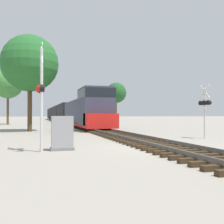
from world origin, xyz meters
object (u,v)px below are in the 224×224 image
object	(u,v)px
tree_far_right	(30,64)
tree_deep_background	(116,93)
tree_mid_background	(8,84)
crossing_signal_near	(41,92)
crossing_signal_far	(205,105)
relay_cabinet	(62,133)
freight_train	(61,113)

from	to	relation	value
tree_far_right	tree_deep_background	size ratio (longest dim) A/B	0.99
tree_mid_background	tree_deep_background	world-z (taller)	tree_deep_background
crossing_signal_near	tree_far_right	xyz separation A→B (m)	(-0.71, 13.81, 3.72)
crossing_signal_far	relay_cabinet	size ratio (longest dim) A/B	2.34
crossing_signal_near	tree_mid_background	bearing A→B (deg)	-174.28
tree_deep_background	relay_cabinet	bearing A→B (deg)	-110.01
tree_far_right	tree_deep_background	world-z (taller)	tree_deep_background
crossing_signal_near	tree_mid_background	distance (m)	32.74
crossing_signal_near	crossing_signal_far	size ratio (longest dim) A/B	1.28
crossing_signal_near	tree_far_right	bearing A→B (deg)	-178.97
freight_train	crossing_signal_far	distance (m)	45.91
crossing_signal_far	tree_deep_background	xyz separation A→B (m)	(7.30, 42.88, 4.39)
crossing_signal_near	tree_far_right	distance (m)	14.32
relay_cabinet	tree_deep_background	world-z (taller)	tree_deep_background
crossing_signal_far	tree_deep_background	size ratio (longest dim) A/B	0.39
crossing_signal_far	tree_far_right	bearing A→B (deg)	40.59
tree_mid_background	crossing_signal_near	bearing A→B (deg)	-82.37
freight_train	relay_cabinet	xyz separation A→B (m)	(-4.50, -48.70, -1.11)
relay_cabinet	tree_deep_background	bearing A→B (deg)	69.99
crossing_signal_near	crossing_signal_far	xyz separation A→B (m)	(10.32, 3.34, -0.34)
tree_deep_background	crossing_signal_near	bearing A→B (deg)	-110.88
freight_train	tree_deep_background	size ratio (longest dim) A/B	8.79
tree_far_right	tree_deep_background	xyz separation A→B (m)	(18.34, 32.41, 0.33)
crossing_signal_far	tree_far_right	size ratio (longest dim) A/B	0.39
freight_train	tree_far_right	bearing A→B (deg)	-99.86
crossing_signal_near	crossing_signal_far	distance (m)	10.85
freight_train	tree_mid_background	xyz separation A→B (m)	(-9.72, -16.77, 4.51)
crossing_signal_near	tree_far_right	size ratio (longest dim) A/B	0.50
tree_far_right	tree_mid_background	world-z (taller)	tree_far_right
crossing_signal_far	tree_far_right	distance (m)	15.74
freight_train	crossing_signal_near	xyz separation A→B (m)	(-5.40, -48.99, 0.65)
tree_mid_background	tree_deep_background	size ratio (longest dim) A/B	0.98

